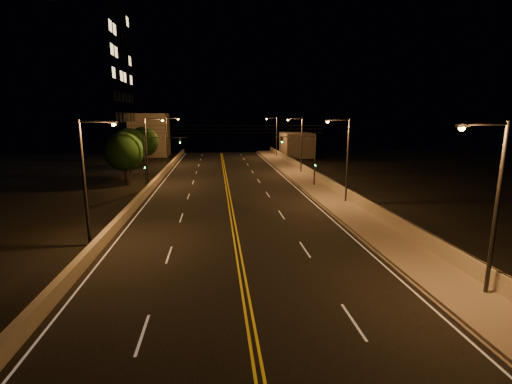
{
  "coord_description": "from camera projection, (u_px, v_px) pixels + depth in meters",
  "views": [
    {
      "loc": [
        -1.33,
        -12.69,
        8.82
      ],
      "look_at": [
        2.0,
        18.0,
        2.5
      ],
      "focal_mm": 26.0,
      "sensor_mm": 36.0,
      "label": 1
    }
  ],
  "objects": [
    {
      "name": "sidewalk",
      "position": [
        347.0,
        210.0,
        34.86
      ],
      "size": [
        3.6,
        120.0,
        0.3
      ],
      "primitive_type": "cube",
      "color": "gray",
      "rests_on": "ground"
    },
    {
      "name": "curb",
      "position": [
        327.0,
        211.0,
        34.68
      ],
      "size": [
        0.14,
        120.0,
        0.15
      ],
      "primitive_type": "cube",
      "color": "gray",
      "rests_on": "ground"
    },
    {
      "name": "lane_markings",
      "position": [
        232.0,
        215.0,
        33.68
      ],
      "size": [
        17.32,
        116.0,
        0.0
      ],
      "color": "silver",
      "rests_on": "road"
    },
    {
      "name": "streetlight_0",
      "position": [
        492.0,
        199.0,
        17.34
      ],
      "size": [
        2.55,
        0.28,
        8.63
      ],
      "color": "#2D2D33",
      "rests_on": "ground"
    },
    {
      "name": "streetlight_5",
      "position": [
        149.0,
        147.0,
        47.47
      ],
      "size": [
        2.55,
        0.28,
        8.63
      ],
      "color": "#2D2D33",
      "rests_on": "ground"
    },
    {
      "name": "streetlight_4",
      "position": [
        88.0,
        174.0,
        24.88
      ],
      "size": [
        2.55,
        0.28,
        8.63
      ],
      "color": "#2D2D33",
      "rests_on": "ground"
    },
    {
      "name": "distant_building_left",
      "position": [
        150.0,
        135.0,
        83.18
      ],
      "size": [
        8.0,
        8.0,
        9.44
      ],
      "primitive_type": "cube",
      "color": "slate",
      "rests_on": "ground"
    },
    {
      "name": "streetlight_1",
      "position": [
        345.0,
        155.0,
        37.0
      ],
      "size": [
        2.55,
        0.28,
        8.63
      ],
      "color": "#2D2D33",
      "rests_on": "ground"
    },
    {
      "name": "parapet_wall",
      "position": [
        364.0,
        203.0,
        34.91
      ],
      "size": [
        0.3,
        120.0,
        1.0
      ],
      "primitive_type": "cube",
      "color": "#ADA490",
      "rests_on": "sidewalk"
    },
    {
      "name": "road",
      "position": [
        232.0,
        215.0,
        33.75
      ],
      "size": [
        18.0,
        120.0,
        0.02
      ],
      "primitive_type": "cube",
      "color": "black",
      "rests_on": "ground"
    },
    {
      "name": "streetlight_2",
      "position": [
        300.0,
        142.0,
        56.76
      ],
      "size": [
        2.55,
        0.28,
        8.63
      ],
      "color": "#2D2D33",
      "rests_on": "ground"
    },
    {
      "name": "traffic_signal_left",
      "position": [
        153.0,
        157.0,
        44.15
      ],
      "size": [
        5.11,
        0.31,
        6.54
      ],
      "color": "#2D2D33",
      "rests_on": "ground"
    },
    {
      "name": "overhead_wires",
      "position": [
        227.0,
        129.0,
        41.52
      ],
      "size": [
        22.0,
        0.03,
        0.83
      ],
      "color": "black"
    },
    {
      "name": "tree_1",
      "position": [
        129.0,
        145.0,
        58.2
      ],
      "size": [
        5.19,
        5.19,
        7.03
      ],
      "color": "black",
      "rests_on": "ground"
    },
    {
      "name": "parapet_rail",
      "position": [
        364.0,
        198.0,
        34.8
      ],
      "size": [
        0.06,
        120.0,
        0.06
      ],
      "primitive_type": "cylinder",
      "rotation": [
        1.57,
        0.0,
        0.0
      ],
      "color": "black",
      "rests_on": "parapet_wall"
    },
    {
      "name": "tree_0",
      "position": [
        124.0,
        152.0,
        48.33
      ],
      "size": [
        5.01,
        5.01,
        6.78
      ],
      "color": "black",
      "rests_on": "ground"
    },
    {
      "name": "ground",
      "position": [
        255.0,
        350.0,
        14.27
      ],
      "size": [
        160.0,
        160.0,
        0.0
      ],
      "primitive_type": "plane",
      "color": "black",
      "rests_on": "ground"
    },
    {
      "name": "streetlight_3",
      "position": [
        275.0,
        134.0,
        79.87
      ],
      "size": [
        2.55,
        0.28,
        8.63
      ],
      "color": "#2D2D33",
      "rests_on": "ground"
    },
    {
      "name": "streetlight_6",
      "position": [
        168.0,
        138.0,
        67.58
      ],
      "size": [
        2.55,
        0.28,
        8.63
      ],
      "color": "#2D2D33",
      "rests_on": "ground"
    },
    {
      "name": "distant_building_right",
      "position": [
        296.0,
        145.0,
        82.38
      ],
      "size": [
        6.0,
        10.0,
        5.24
      ],
      "primitive_type": "cube",
      "color": "slate",
      "rests_on": "ground"
    },
    {
      "name": "jersey_barrier",
      "position": [
        127.0,
        213.0,
        32.69
      ],
      "size": [
        0.45,
        120.0,
        0.86
      ],
      "primitive_type": "cube",
      "color": "#ADA490",
      "rests_on": "ground"
    },
    {
      "name": "traffic_signal_right",
      "position": [
        308.0,
        155.0,
        46.14
      ],
      "size": [
        5.11,
        0.31,
        6.54
      ],
      "color": "#2D2D33",
      "rests_on": "ground"
    },
    {
      "name": "building_tower",
      "position": [
        49.0,
        86.0,
        61.12
      ],
      "size": [
        24.0,
        15.0,
        28.54
      ],
      "color": "slate",
      "rests_on": "ground"
    },
    {
      "name": "tree_2",
      "position": [
        143.0,
        142.0,
        64.95
      ],
      "size": [
        5.2,
        5.2,
        7.05
      ],
      "color": "black",
      "rests_on": "ground"
    }
  ]
}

